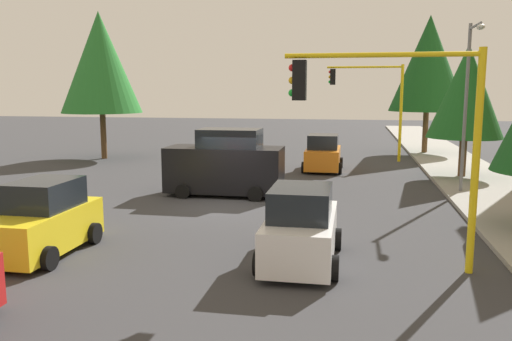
{
  "coord_description": "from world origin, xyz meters",
  "views": [
    {
      "loc": [
        18.69,
        4.66,
        4.34
      ],
      "look_at": [
        -1.2,
        0.94,
        1.2
      ],
      "focal_mm": 36.38,
      "sensor_mm": 36.0,
      "label": 1
    }
  ],
  "objects": [
    {
      "name": "tree_roadside_far",
      "position": [
        -18.0,
        9.5,
        6.09
      ],
      "size": [
        5.04,
        5.04,
        9.25
      ],
      "color": "brown",
      "rests_on": "ground"
    },
    {
      "name": "car_orange",
      "position": [
        -9.48,
        3.1,
        0.9
      ],
      "size": [
        3.66,
        2.1,
        1.98
      ],
      "color": "orange",
      "rests_on": "ground"
    },
    {
      "name": "car_yellow",
      "position": [
        6.53,
        -3.38,
        0.89
      ],
      "size": [
        3.66,
        1.94,
        1.98
      ],
      "color": "yellow",
      "rests_on": "ground"
    },
    {
      "name": "delivery_van_black",
      "position": [
        -2.0,
        -0.5,
        1.28
      ],
      "size": [
        2.22,
        4.8,
        2.77
      ],
      "color": "black",
      "rests_on": "ground"
    },
    {
      "name": "tree_opposite_side",
      "position": [
        -12.0,
        -11.0,
        6.04
      ],
      "size": [
        5.0,
        5.0,
        9.18
      ],
      "color": "brown",
      "rests_on": "ground"
    },
    {
      "name": "ground_plane",
      "position": [
        0.0,
        0.0,
        0.0
      ],
      "size": [
        120.0,
        120.0,
        0.0
      ],
      "primitive_type": "plane",
      "color": "#353538"
    },
    {
      "name": "car_white",
      "position": [
        5.99,
        3.45,
        0.9
      ],
      "size": [
        3.85,
        1.98,
        1.98
      ],
      "color": "white",
      "rests_on": "ground"
    },
    {
      "name": "traffic_signal_far_left",
      "position": [
        -14.0,
        5.73,
        4.15
      ],
      "size": [
        0.36,
        4.59,
        5.88
      ],
      "color": "yellow",
      "rests_on": "ground"
    },
    {
      "name": "tree_roadside_mid",
      "position": [
        -8.0,
        10.0,
        4.27
      ],
      "size": [
        3.59,
        3.59,
        6.53
      ],
      "color": "brown",
      "rests_on": "ground"
    },
    {
      "name": "traffic_signal_near_left",
      "position": [
        6.0,
        5.64,
        3.77
      ],
      "size": [
        0.36,
        4.59,
        5.31
      ],
      "color": "yellow",
      "rests_on": "ground"
    },
    {
      "name": "sidewalk_kerb",
      "position": [
        -5.0,
        10.5,
        0.07
      ],
      "size": [
        80.0,
        4.0,
        0.15
      ],
      "primitive_type": "cube",
      "color": "gray",
      "rests_on": "ground"
    },
    {
      "name": "street_lamp_curbside",
      "position": [
        -3.61,
        9.2,
        4.35
      ],
      "size": [
        2.15,
        0.28,
        7.0
      ],
      "color": "slate",
      "rests_on": "ground"
    }
  ]
}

